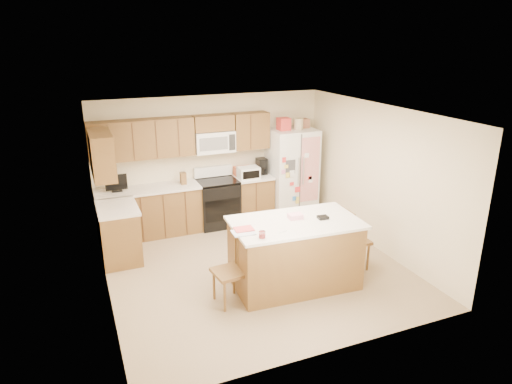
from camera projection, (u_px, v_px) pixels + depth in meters
name	position (u px, v px, depth m)	size (l,w,h in m)	color
ground	(255.00, 268.00, 7.35)	(4.50, 4.50, 0.00)	#867051
room_shell	(255.00, 183.00, 6.88)	(4.60, 4.60, 2.52)	beige
cabinetry	(168.00, 189.00, 8.26)	(3.36, 1.56, 2.15)	brown
stove	(218.00, 202.00, 8.89)	(0.76, 0.65, 1.13)	black
refrigerator	(292.00, 172.00, 9.25)	(0.90, 0.79, 2.04)	white
island	(295.00, 253.00, 6.71)	(1.96, 1.19, 1.11)	brown
windsor_chair_left	(231.00, 271.00, 6.25)	(0.46, 0.48, 1.01)	brown
windsor_chair_back	(270.00, 239.00, 7.33)	(0.49, 0.48, 0.95)	brown
windsor_chair_right	(353.00, 240.00, 7.21)	(0.42, 0.44, 1.01)	brown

